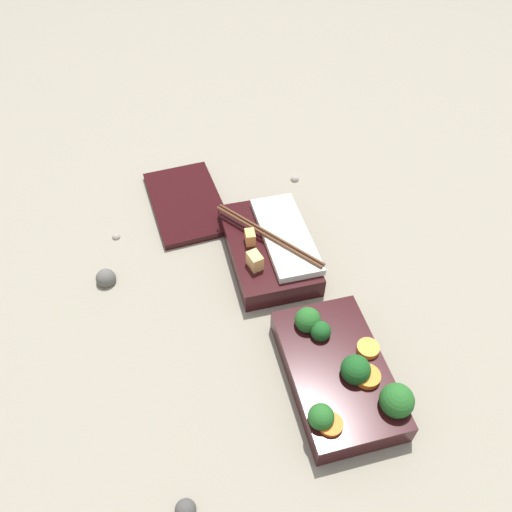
{
  "coord_description": "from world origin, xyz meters",
  "views": [
    {
      "loc": [
        -0.42,
        0.19,
        0.61
      ],
      "look_at": [
        0.09,
        0.06,
        0.04
      ],
      "focal_mm": 35.0,
      "sensor_mm": 36.0,
      "label": 1
    }
  ],
  "objects": [
    {
      "name": "ground_plane",
      "position": [
        0.0,
        0.0,
        0.0
      ],
      "size": [
        3.0,
        3.0,
        0.0
      ],
      "primitive_type": "plane",
      "color": "gray"
    },
    {
      "name": "pebble_2",
      "position": [
        0.23,
        0.27,
        0.0
      ],
      "size": [
        0.01,
        0.01,
        0.01
      ],
      "primitive_type": "sphere",
      "color": "gray",
      "rests_on": "ground_plane"
    },
    {
      "name": "bento_tray_vegetable",
      "position": [
        -0.13,
        -0.0,
        0.02
      ],
      "size": [
        0.21,
        0.13,
        0.07
      ],
      "color": "black",
      "rests_on": "ground_plane"
    },
    {
      "name": "pebble_3",
      "position": [
        0.13,
        0.29,
        0.01
      ],
      "size": [
        0.03,
        0.03,
        0.03
      ],
      "primitive_type": "sphere",
      "color": "#595651",
      "rests_on": "ground_plane"
    },
    {
      "name": "pebble_1",
      "position": [
        0.3,
        -0.07,
        0.0
      ],
      "size": [
        0.02,
        0.02,
        0.02
      ],
      "primitive_type": "sphere",
      "color": "gray",
      "rests_on": "ground_plane"
    },
    {
      "name": "bento_tray_rice",
      "position": [
        0.12,
        0.03,
        0.02
      ],
      "size": [
        0.21,
        0.14,
        0.06
      ],
      "color": "black",
      "rests_on": "ground_plane"
    },
    {
      "name": "pebble_0",
      "position": [
        -0.24,
        0.22,
        0.01
      ],
      "size": [
        0.02,
        0.02,
        0.02
      ],
      "primitive_type": "sphere",
      "color": "#474442",
      "rests_on": "ground_plane"
    },
    {
      "name": "bento_lid",
      "position": [
        0.28,
        0.14,
        0.01
      ],
      "size": [
        0.22,
        0.14,
        0.01
      ],
      "primitive_type": "cube",
      "rotation": [
        0.0,
        0.0,
        0.08
      ],
      "color": "black",
      "rests_on": "ground_plane"
    }
  ]
}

